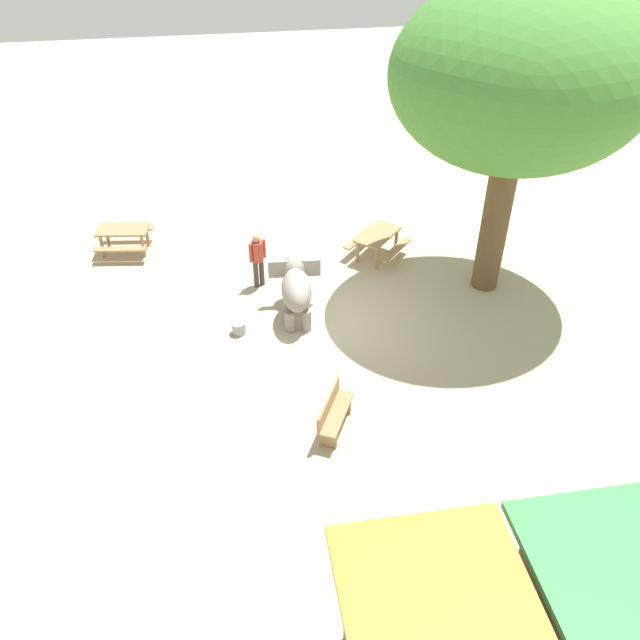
{
  "coord_description": "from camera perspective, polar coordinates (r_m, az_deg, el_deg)",
  "views": [
    {
      "loc": [
        2.41,
        13.17,
        10.29
      ],
      "look_at": [
        0.42,
        0.88,
        0.8
      ],
      "focal_mm": 36.52,
      "sensor_mm": 36.0,
      "label": 1
    }
  ],
  "objects": [
    {
      "name": "wooden_bench",
      "position": [
        13.8,
        1.17,
        -8.06
      ],
      "size": [
        1.0,
        1.43,
        0.88
      ],
      "rotation": [
        0.0,
        0.0,
        1.09
      ],
      "color": "#9E7A51",
      "rests_on": "ground_plane"
    },
    {
      "name": "feed_bucket",
      "position": [
        16.58,
        -7.13,
        -0.69
      ],
      "size": [
        0.36,
        0.36,
        0.32
      ],
      "primitive_type": "cylinder",
      "color": "gray",
      "rests_on": "ground_plane"
    },
    {
      "name": "shade_tree_main",
      "position": [
        16.49,
        17.27,
        19.64
      ],
      "size": [
        6.17,
        5.66,
        7.94
      ],
      "color": "brown",
      "rests_on": "ground_plane"
    },
    {
      "name": "person_handler",
      "position": [
        17.85,
        -5.48,
        5.57
      ],
      "size": [
        0.47,
        0.32,
        1.62
      ],
      "rotation": [
        0.0,
        0.0,
        2.01
      ],
      "color": "#3F3833",
      "rests_on": "ground_plane"
    },
    {
      "name": "picnic_table_far",
      "position": [
        19.35,
        5.06,
        7.06
      ],
      "size": [
        2.1,
        2.11,
        0.78
      ],
      "rotation": [
        0.0,
        0.0,
        0.83
      ],
      "color": "#9E7A51",
      "rests_on": "ground_plane"
    },
    {
      "name": "ground_plane",
      "position": [
        16.89,
        0.92,
        -0.23
      ],
      "size": [
        60.0,
        60.0,
        0.0
      ],
      "primitive_type": "plane",
      "color": "#BAA88C"
    },
    {
      "name": "elephant",
      "position": [
        16.61,
        -2.11,
        2.88
      ],
      "size": [
        1.37,
        2.04,
        1.41
      ],
      "rotation": [
        0.0,
        0.0,
        4.64
      ],
      "color": "gray",
      "rests_on": "ground_plane"
    },
    {
      "name": "market_stall_green",
      "position": [
        11.12,
        23.4,
        -23.0
      ],
      "size": [
        2.5,
        2.5,
        2.52
      ],
      "color": "#59514C",
      "rests_on": "ground_plane"
    },
    {
      "name": "picnic_table_near",
      "position": [
        20.38,
        -16.84,
        7.2
      ],
      "size": [
        1.69,
        1.67,
        0.78
      ],
      "rotation": [
        0.0,
        0.0,
        3.01
      ],
      "color": "#9E7A51",
      "rests_on": "ground_plane"
    }
  ]
}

